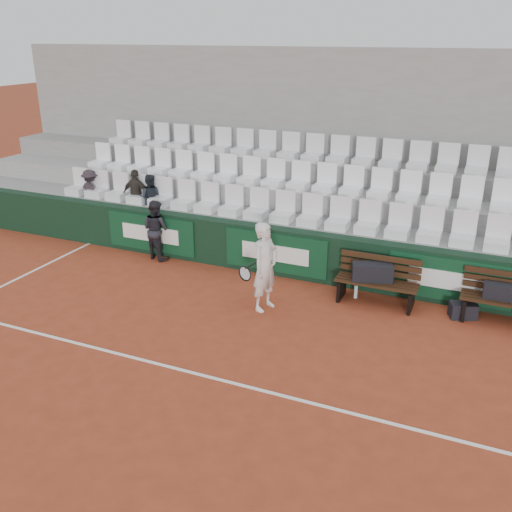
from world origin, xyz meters
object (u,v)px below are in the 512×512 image
(bench_left, at_px, (376,293))
(water_bottle_far, at_px, (461,313))
(water_bottle_near, at_px, (356,291))
(spectator_b, at_px, (135,176))
(bench_right, at_px, (504,312))
(sports_bag_right, at_px, (500,292))
(sports_bag_ground, at_px, (463,310))
(tennis_player, at_px, (265,267))
(sports_bag_left, at_px, (372,272))
(spectator_c, at_px, (149,179))
(ball_kid, at_px, (156,230))
(spectator_a, at_px, (89,173))

(bench_left, distance_m, water_bottle_far, 1.53)
(water_bottle_near, bearing_deg, bench_left, -14.79)
(spectator_b, bearing_deg, bench_right, 166.97)
(bench_right, height_order, sports_bag_right, sports_bag_right)
(sports_bag_ground, height_order, spectator_b, spectator_b)
(tennis_player, bearing_deg, sports_bag_right, 16.23)
(sports_bag_left, bearing_deg, tennis_player, -149.04)
(tennis_player, distance_m, spectator_c, 4.39)
(sports_bag_right, height_order, water_bottle_far, sports_bag_right)
(spectator_b, bearing_deg, water_bottle_far, 165.33)
(sports_bag_ground, relative_size, spectator_b, 0.38)
(sports_bag_right, bearing_deg, water_bottle_far, -163.82)
(bench_right, distance_m, water_bottle_near, 2.61)
(bench_right, relative_size, tennis_player, 0.91)
(ball_kid, distance_m, spectator_c, 1.34)
(bench_right, relative_size, water_bottle_near, 5.81)
(bench_right, relative_size, sports_bag_right, 2.77)
(sports_bag_left, distance_m, spectator_c, 5.68)
(bench_left, distance_m, ball_kid, 5.00)
(sports_bag_ground, distance_m, spectator_a, 9.02)
(bench_right, distance_m, ball_kid, 7.20)
(bench_left, bearing_deg, tennis_player, -151.36)
(sports_bag_ground, bearing_deg, spectator_b, 172.17)
(sports_bag_ground, bearing_deg, ball_kid, 177.64)
(water_bottle_near, bearing_deg, bench_right, 0.26)
(sports_bag_right, relative_size, tennis_player, 0.33)
(water_bottle_near, relative_size, ball_kid, 0.19)
(bench_right, height_order, sports_bag_ground, bench_right)
(sports_bag_left, bearing_deg, bench_left, -20.91)
(sports_bag_ground, bearing_deg, tennis_player, -162.39)
(bench_left, height_order, bench_right, same)
(sports_bag_left, xyz_separation_m, sports_bag_right, (2.18, 0.11, -0.03))
(tennis_player, bearing_deg, bench_left, 28.64)
(bench_right, xyz_separation_m, spectator_b, (-8.18, 0.99, 1.38))
(water_bottle_far, relative_size, ball_kid, 0.20)
(sports_bag_left, xyz_separation_m, spectator_b, (-5.87, 1.07, 1.00))
(sports_bag_ground, bearing_deg, bench_right, 3.64)
(sports_bag_right, height_order, spectator_b, spectator_b)
(bench_left, relative_size, spectator_a, 1.39)
(bench_left, height_order, water_bottle_far, bench_left)
(bench_left, relative_size, bench_right, 1.00)
(sports_bag_left, distance_m, water_bottle_far, 1.69)
(bench_left, xyz_separation_m, bench_right, (2.21, 0.12, 0.00))
(water_bottle_near, height_order, tennis_player, tennis_player)
(bench_right, relative_size, spectator_c, 1.32)
(sports_bag_left, bearing_deg, water_bottle_near, 167.32)
(bench_right, xyz_separation_m, sports_bag_left, (-2.31, -0.08, 0.38))
(ball_kid, bearing_deg, spectator_a, -1.66)
(spectator_c, bearing_deg, tennis_player, 131.36)
(bench_left, relative_size, ball_kid, 1.12)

